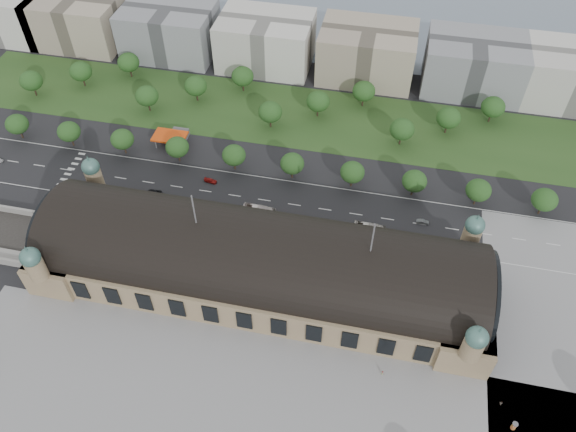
% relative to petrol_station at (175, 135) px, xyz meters
% --- Properties ---
extents(ground, '(900.00, 900.00, 0.00)m').
position_rel_petrol_station_xyz_m(ground, '(53.91, -65.28, -2.95)').
color(ground, black).
rests_on(ground, ground).
extents(station, '(150.00, 48.40, 44.30)m').
position_rel_petrol_station_xyz_m(station, '(53.91, -65.28, 7.33)').
color(station, '#94815B').
rests_on(station, ground).
extents(plaza_south, '(190.00, 48.00, 0.12)m').
position_rel_petrol_station_xyz_m(plaza_south, '(63.91, -109.28, -2.95)').
color(plaza_south, gray).
rests_on(plaza_south, ground).
extents(plaza_east, '(56.00, 100.00, 0.12)m').
position_rel_petrol_station_xyz_m(plaza_east, '(156.91, -65.28, -2.95)').
color(plaza_east, gray).
rests_on(plaza_east, ground).
extents(road_slab, '(260.00, 26.00, 0.10)m').
position_rel_petrol_station_xyz_m(road_slab, '(33.91, -27.28, -2.95)').
color(road_slab, black).
rests_on(road_slab, ground).
extents(grass_belt, '(300.00, 45.00, 0.10)m').
position_rel_petrol_station_xyz_m(grass_belt, '(38.91, 27.72, -2.95)').
color(grass_belt, '#27471C').
rests_on(grass_belt, ground).
extents(petrol_station, '(14.00, 13.00, 5.05)m').
position_rel_petrol_station_xyz_m(petrol_station, '(0.00, 0.00, 0.00)').
color(petrol_station, '#DA430C').
rests_on(petrol_station, ground).
extents(office_0, '(45.00, 32.00, 24.00)m').
position_rel_petrol_station_xyz_m(office_0, '(-116.09, 67.72, 9.05)').
color(office_0, silver).
rests_on(office_0, ground).
extents(office_1, '(45.00, 32.00, 24.00)m').
position_rel_petrol_station_xyz_m(office_1, '(-76.09, 67.72, 9.05)').
color(office_1, tan).
rests_on(office_1, ground).
extents(office_2, '(45.00, 32.00, 24.00)m').
position_rel_petrol_station_xyz_m(office_2, '(-26.09, 67.72, 9.05)').
color(office_2, gray).
rests_on(office_2, ground).
extents(office_3, '(45.00, 32.00, 24.00)m').
position_rel_petrol_station_xyz_m(office_3, '(23.91, 67.72, 9.05)').
color(office_3, silver).
rests_on(office_3, ground).
extents(office_4, '(45.00, 32.00, 24.00)m').
position_rel_petrol_station_xyz_m(office_4, '(73.91, 67.72, 9.05)').
color(office_4, tan).
rests_on(office_4, ground).
extents(office_5, '(45.00, 32.00, 24.00)m').
position_rel_petrol_station_xyz_m(office_5, '(123.91, 67.72, 9.05)').
color(office_5, gray).
rests_on(office_5, ground).
extents(office_6, '(45.00, 32.00, 24.00)m').
position_rel_petrol_station_xyz_m(office_6, '(168.91, 67.72, 9.05)').
color(office_6, silver).
rests_on(office_6, ground).
extents(tree_row_0, '(9.60, 9.60, 11.52)m').
position_rel_petrol_station_xyz_m(tree_row_0, '(-66.09, -12.28, 4.48)').
color(tree_row_0, '#2D2116').
rests_on(tree_row_0, ground).
extents(tree_row_1, '(9.60, 9.60, 11.52)m').
position_rel_petrol_station_xyz_m(tree_row_1, '(-42.09, -12.28, 4.48)').
color(tree_row_1, '#2D2116').
rests_on(tree_row_1, ground).
extents(tree_row_2, '(9.60, 9.60, 11.52)m').
position_rel_petrol_station_xyz_m(tree_row_2, '(-18.09, -12.28, 4.48)').
color(tree_row_2, '#2D2116').
rests_on(tree_row_2, ground).
extents(tree_row_3, '(9.60, 9.60, 11.52)m').
position_rel_petrol_station_xyz_m(tree_row_3, '(5.91, -12.28, 4.48)').
color(tree_row_3, '#2D2116').
rests_on(tree_row_3, ground).
extents(tree_row_4, '(9.60, 9.60, 11.52)m').
position_rel_petrol_station_xyz_m(tree_row_4, '(29.91, -12.28, 4.48)').
color(tree_row_4, '#2D2116').
rests_on(tree_row_4, ground).
extents(tree_row_5, '(9.60, 9.60, 11.52)m').
position_rel_petrol_station_xyz_m(tree_row_5, '(53.91, -12.28, 4.48)').
color(tree_row_5, '#2D2116').
rests_on(tree_row_5, ground).
extents(tree_row_6, '(9.60, 9.60, 11.52)m').
position_rel_petrol_station_xyz_m(tree_row_6, '(77.91, -12.28, 4.48)').
color(tree_row_6, '#2D2116').
rests_on(tree_row_6, ground).
extents(tree_row_7, '(9.60, 9.60, 11.52)m').
position_rel_petrol_station_xyz_m(tree_row_7, '(101.91, -12.28, 4.48)').
color(tree_row_7, '#2D2116').
rests_on(tree_row_7, ground).
extents(tree_row_8, '(9.60, 9.60, 11.52)m').
position_rel_petrol_station_xyz_m(tree_row_8, '(125.91, -12.28, 4.48)').
color(tree_row_8, '#2D2116').
rests_on(tree_row_8, ground).
extents(tree_row_9, '(9.60, 9.60, 11.52)m').
position_rel_petrol_station_xyz_m(tree_row_9, '(149.91, -12.28, 4.48)').
color(tree_row_9, '#2D2116').
rests_on(tree_row_9, ground).
extents(tree_belt_0, '(10.40, 10.40, 12.48)m').
position_rel_petrol_station_xyz_m(tree_belt_0, '(-76.09, 17.72, 5.10)').
color(tree_belt_0, '#2D2116').
rests_on(tree_belt_0, ground).
extents(tree_belt_1, '(10.40, 10.40, 12.48)m').
position_rel_petrol_station_xyz_m(tree_belt_1, '(-57.09, 29.72, 5.10)').
color(tree_belt_1, '#2D2116').
rests_on(tree_belt_1, ground).
extents(tree_belt_2, '(10.40, 10.40, 12.48)m').
position_rel_petrol_station_xyz_m(tree_belt_2, '(-38.09, 41.72, 5.10)').
color(tree_belt_2, '#2D2116').
rests_on(tree_belt_2, ground).
extents(tree_belt_3, '(10.40, 10.40, 12.48)m').
position_rel_petrol_station_xyz_m(tree_belt_3, '(-19.09, 17.72, 5.10)').
color(tree_belt_3, '#2D2116').
rests_on(tree_belt_3, ground).
extents(tree_belt_4, '(10.40, 10.40, 12.48)m').
position_rel_petrol_station_xyz_m(tree_belt_4, '(-0.09, 29.72, 5.10)').
color(tree_belt_4, '#2D2116').
rests_on(tree_belt_4, ground).
extents(tree_belt_5, '(10.40, 10.40, 12.48)m').
position_rel_petrol_station_xyz_m(tree_belt_5, '(18.91, 41.72, 5.10)').
color(tree_belt_5, '#2D2116').
rests_on(tree_belt_5, ground).
extents(tree_belt_6, '(10.40, 10.40, 12.48)m').
position_rel_petrol_station_xyz_m(tree_belt_6, '(37.91, 17.72, 5.10)').
color(tree_belt_6, '#2D2116').
rests_on(tree_belt_6, ground).
extents(tree_belt_7, '(10.40, 10.40, 12.48)m').
position_rel_petrol_station_xyz_m(tree_belt_7, '(56.91, 29.72, 5.10)').
color(tree_belt_7, '#2D2116').
rests_on(tree_belt_7, ground).
extents(tree_belt_8, '(10.40, 10.40, 12.48)m').
position_rel_petrol_station_xyz_m(tree_belt_8, '(75.91, 41.72, 5.10)').
color(tree_belt_8, '#2D2116').
rests_on(tree_belt_8, ground).
extents(tree_belt_9, '(10.40, 10.40, 12.48)m').
position_rel_petrol_station_xyz_m(tree_belt_9, '(94.91, 17.72, 5.10)').
color(tree_belt_9, '#2D2116').
rests_on(tree_belt_9, ground).
extents(tree_belt_10, '(10.40, 10.40, 12.48)m').
position_rel_petrol_station_xyz_m(tree_belt_10, '(113.91, 29.72, 5.10)').
color(tree_belt_10, '#2D2116').
rests_on(tree_belt_10, ground).
extents(tree_belt_11, '(10.40, 10.40, 12.48)m').
position_rel_petrol_station_xyz_m(tree_belt_11, '(132.91, 41.72, 5.10)').
color(tree_belt_11, '#2D2116').
rests_on(tree_belt_11, ground).
extents(traffic_car_2, '(5.80, 2.71, 1.61)m').
position_rel_petrol_station_xyz_m(traffic_car_2, '(2.73, -32.90, -2.15)').
color(traffic_car_2, black).
rests_on(traffic_car_2, ground).
extents(traffic_car_3, '(5.45, 2.76, 1.52)m').
position_rel_petrol_station_xyz_m(traffic_car_3, '(22.42, -21.89, -2.19)').
color(traffic_car_3, maroon).
rests_on(traffic_car_3, ground).
extents(traffic_car_5, '(4.64, 1.66, 1.52)m').
position_rel_petrol_station_xyz_m(traffic_car_5, '(106.90, -26.62, -2.19)').
color(traffic_car_5, '#525659').
rests_on(traffic_car_5, ground).
extents(traffic_car_6, '(4.68, 2.29, 1.28)m').
position_rel_petrol_station_xyz_m(traffic_car_6, '(125.82, -36.32, -2.31)').
color(traffic_car_6, silver).
rests_on(traffic_car_6, ground).
extents(parked_car_0, '(4.21, 2.95, 1.31)m').
position_rel_petrol_station_xyz_m(parked_car_0, '(0.57, -43.54, -2.29)').
color(parked_car_0, black).
rests_on(parked_car_0, ground).
extents(parked_car_1, '(6.05, 4.81, 1.53)m').
position_rel_petrol_station_xyz_m(parked_car_1, '(-19.40, -44.28, -2.18)').
color(parked_car_1, maroon).
rests_on(parked_car_1, ground).
extents(parked_car_2, '(5.80, 4.24, 1.56)m').
position_rel_petrol_station_xyz_m(parked_car_2, '(-4.22, -43.22, -2.17)').
color(parked_car_2, '#1B1D4C').
rests_on(parked_car_2, ground).
extents(parked_car_3, '(4.85, 3.53, 1.53)m').
position_rel_petrol_station_xyz_m(parked_car_3, '(-0.70, -40.28, -2.18)').
color(parked_car_3, '#55575D').
rests_on(parked_car_3, ground).
extents(parked_car_4, '(5.09, 3.58, 1.59)m').
position_rel_petrol_station_xyz_m(parked_car_4, '(8.60, -44.28, -2.15)').
color(parked_car_4, white).
rests_on(parked_car_4, ground).
extents(parked_car_5, '(6.14, 4.35, 1.55)m').
position_rel_petrol_station_xyz_m(parked_car_5, '(25.83, -44.28, -2.17)').
color(parked_car_5, gray).
rests_on(parked_car_5, ground).
extents(parked_car_6, '(6.15, 4.20, 1.65)m').
position_rel_petrol_station_xyz_m(parked_car_6, '(13.09, -40.28, -2.12)').
color(parked_car_6, black).
rests_on(parked_car_6, ground).
extents(bus_west, '(12.64, 3.02, 3.52)m').
position_rel_petrol_station_xyz_m(bus_west, '(57.65, -36.68, -1.19)').
color(bus_west, red).
rests_on(bus_west, ground).
extents(bus_mid, '(13.02, 3.80, 3.58)m').
position_rel_petrol_station_xyz_m(bus_mid, '(45.79, -34.65, -1.16)').
color(bus_mid, silver).
rests_on(bus_mid, ground).
extents(bus_east, '(12.16, 3.43, 3.35)m').
position_rel_petrol_station_xyz_m(bus_east, '(87.76, -34.71, -1.27)').
color(bus_east, beige).
rests_on(bus_east, ground).
extents(advertising_column, '(1.62, 1.62, 3.07)m').
position_rel_petrol_station_xyz_m(advertising_column, '(135.59, -99.96, -1.36)').
color(advertising_column, '#D93649').
rests_on(advertising_column, ground).
extents(pedestrian_0, '(0.91, 0.61, 1.72)m').
position_rel_petrol_station_xyz_m(pedestrian_0, '(98.05, -91.15, -2.09)').
color(pedestrian_0, gray).
rests_on(pedestrian_0, ground).
extents(pedestrian_2, '(1.05, 1.07, 1.96)m').
position_rel_petrol_station_xyz_m(pedestrian_2, '(132.47, -93.51, -1.97)').
color(pedestrian_2, gray).
rests_on(pedestrian_2, ground).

